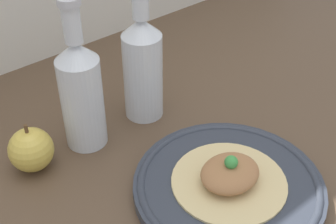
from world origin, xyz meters
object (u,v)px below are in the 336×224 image
object	(u,v)px
plated_food	(230,176)
cider_bottle_left	(81,91)
cider_bottle_right	(143,65)
apple	(31,150)
plate	(228,186)

from	to	relation	value
plated_food	cider_bottle_left	bearing A→B (deg)	112.68
cider_bottle_right	apple	world-z (taller)	cider_bottle_right
cider_bottle_right	plated_food	bearing A→B (deg)	-95.64
plate	plated_food	xyz separation A→B (cm)	(0.00, 0.00, 2.25)
plate	cider_bottle_left	world-z (taller)	cider_bottle_left
plate	plated_food	distance (cm)	2.25
plate	cider_bottle_right	xyz separation A→B (cm)	(2.45, 24.84, 9.51)
cider_bottle_left	apple	bearing A→B (deg)	-179.86
apple	cider_bottle_right	bearing A→B (deg)	0.06
cider_bottle_left	apple	world-z (taller)	cider_bottle_left
plate	cider_bottle_right	bearing A→B (deg)	84.36
apple	plated_food	bearing A→B (deg)	-50.09
cider_bottle_left	cider_bottle_right	bearing A→B (deg)	0.00
apple	cider_bottle_left	bearing A→B (deg)	0.14
cider_bottle_left	cider_bottle_right	xyz separation A→B (cm)	(12.83, 0.00, 0.00)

